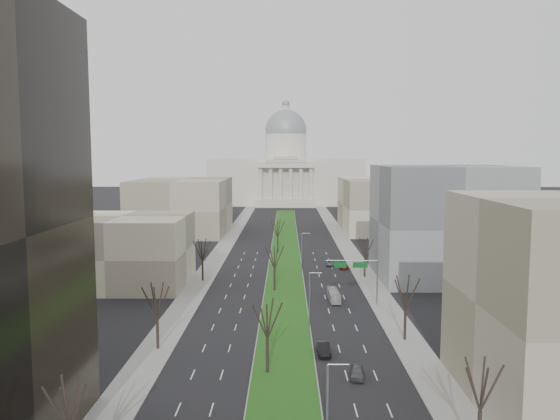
# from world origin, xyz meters

# --- Properties ---
(ground) EXTENTS (600.00, 600.00, 0.00)m
(ground) POSITION_xyz_m (0.00, 120.00, 0.00)
(ground) COLOR black
(ground) RESTS_ON ground
(median) EXTENTS (8.00, 222.03, 0.20)m
(median) POSITION_xyz_m (0.00, 118.99, 0.10)
(median) COLOR #999993
(median) RESTS_ON ground
(sidewalk_left) EXTENTS (5.00, 330.00, 0.15)m
(sidewalk_left) POSITION_xyz_m (-17.50, 95.00, 0.07)
(sidewalk_left) COLOR gray
(sidewalk_left) RESTS_ON ground
(sidewalk_right) EXTENTS (5.00, 330.00, 0.15)m
(sidewalk_right) POSITION_xyz_m (17.50, 95.00, 0.07)
(sidewalk_right) COLOR gray
(sidewalk_right) RESTS_ON ground
(capitol) EXTENTS (80.00, 46.00, 55.00)m
(capitol) POSITION_xyz_m (0.00, 269.59, 16.31)
(capitol) COLOR beige
(capitol) RESTS_ON ground
(building_beige_left) EXTENTS (26.00, 22.00, 14.00)m
(building_beige_left) POSITION_xyz_m (-33.00, 85.00, 7.00)
(building_beige_left) COLOR #9F927B
(building_beige_left) RESTS_ON ground
(building_grey_right) EXTENTS (28.00, 26.00, 24.00)m
(building_grey_right) POSITION_xyz_m (34.00, 92.00, 12.00)
(building_grey_right) COLOR slate
(building_grey_right) RESTS_ON ground
(building_far_left) EXTENTS (30.00, 40.00, 18.00)m
(building_far_left) POSITION_xyz_m (-35.00, 160.00, 9.00)
(building_far_left) COLOR gray
(building_far_left) RESTS_ON ground
(building_far_right) EXTENTS (30.00, 40.00, 18.00)m
(building_far_right) POSITION_xyz_m (35.00, 165.00, 9.00)
(building_far_right) COLOR #9F927B
(building_far_right) RESTS_ON ground
(tree_left_near) EXTENTS (5.10, 5.10, 9.18)m
(tree_left_near) POSITION_xyz_m (-17.20, 18.00, 6.61)
(tree_left_near) COLOR black
(tree_left_near) RESTS_ON ground
(tree_left_mid) EXTENTS (5.40, 5.40, 9.72)m
(tree_left_mid) POSITION_xyz_m (-17.20, 48.00, 7.00)
(tree_left_mid) COLOR black
(tree_left_mid) RESTS_ON ground
(tree_left_far) EXTENTS (5.28, 5.28, 9.50)m
(tree_left_far) POSITION_xyz_m (-17.20, 88.00, 6.84)
(tree_left_far) COLOR black
(tree_left_far) RESTS_ON ground
(tree_right_near) EXTENTS (5.16, 5.16, 9.29)m
(tree_right_near) POSITION_xyz_m (17.20, 22.00, 6.69)
(tree_right_near) COLOR black
(tree_right_near) RESTS_ON ground
(tree_right_mid) EXTENTS (5.52, 5.52, 9.94)m
(tree_right_mid) POSITION_xyz_m (17.20, 52.00, 7.16)
(tree_right_mid) COLOR black
(tree_right_mid) RESTS_ON ground
(tree_right_far) EXTENTS (5.04, 5.04, 9.07)m
(tree_right_far) POSITION_xyz_m (17.20, 92.00, 6.53)
(tree_right_far) COLOR black
(tree_right_far) RESTS_ON ground
(tree_median_a) EXTENTS (5.40, 5.40, 9.72)m
(tree_median_a) POSITION_xyz_m (-2.00, 40.00, 7.00)
(tree_median_a) COLOR black
(tree_median_a) RESTS_ON ground
(tree_median_b) EXTENTS (5.40, 5.40, 9.72)m
(tree_median_b) POSITION_xyz_m (-2.00, 80.00, 7.00)
(tree_median_b) COLOR black
(tree_median_b) RESTS_ON ground
(tree_median_c) EXTENTS (5.40, 5.40, 9.72)m
(tree_median_c) POSITION_xyz_m (-2.00, 120.00, 7.00)
(tree_median_c) COLOR black
(tree_median_c) RESTS_ON ground
(streetlamp_median_a) EXTENTS (1.90, 0.20, 9.16)m
(streetlamp_median_a) POSITION_xyz_m (3.76, 20.00, 4.81)
(streetlamp_median_a) COLOR gray
(streetlamp_median_a) RESTS_ON ground
(streetlamp_median_b) EXTENTS (1.90, 0.20, 9.16)m
(streetlamp_median_b) POSITION_xyz_m (3.76, 55.00, 4.81)
(streetlamp_median_b) COLOR gray
(streetlamp_median_b) RESTS_ON ground
(streetlamp_median_c) EXTENTS (1.90, 0.20, 9.16)m
(streetlamp_median_c) POSITION_xyz_m (3.76, 95.00, 4.81)
(streetlamp_median_c) COLOR gray
(streetlamp_median_c) RESTS_ON ground
(mast_arm_signs) EXTENTS (9.12, 0.24, 8.09)m
(mast_arm_signs) POSITION_xyz_m (13.49, 70.03, 6.11)
(mast_arm_signs) COLOR gray
(mast_arm_signs) RESTS_ON ground
(car_grey_near) EXTENTS (2.04, 4.08, 1.33)m
(car_grey_near) POSITION_xyz_m (8.69, 38.87, 0.67)
(car_grey_near) COLOR #484C50
(car_grey_near) RESTS_ON ground
(car_black) EXTENTS (1.81, 4.68, 1.52)m
(car_black) POSITION_xyz_m (5.23, 46.43, 0.76)
(car_black) COLOR black
(car_black) RESTS_ON ground
(car_red) EXTENTS (1.95, 4.79, 1.39)m
(car_red) POSITION_xyz_m (13.50, 101.22, 0.69)
(car_red) COLOR maroon
(car_red) RESTS_ON ground
(car_grey_far) EXTENTS (2.56, 4.80, 1.28)m
(car_grey_far) POSITION_xyz_m (11.00, 104.54, 0.64)
(car_grey_far) COLOR #54575C
(car_grey_far) RESTS_ON ground
(box_van) EXTENTS (2.00, 7.36, 2.03)m
(box_van) POSITION_xyz_m (8.90, 73.06, 1.02)
(box_van) COLOR silver
(box_van) RESTS_ON ground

